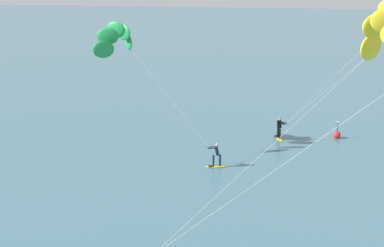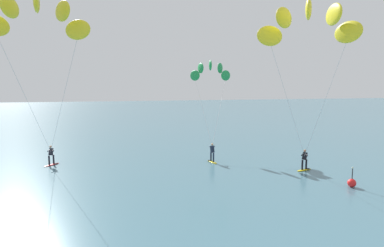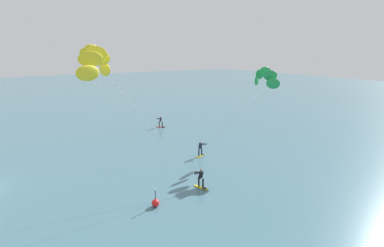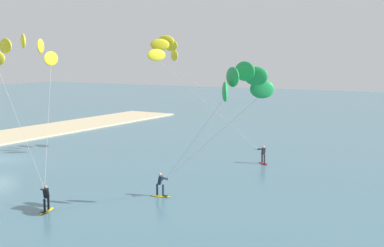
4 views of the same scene
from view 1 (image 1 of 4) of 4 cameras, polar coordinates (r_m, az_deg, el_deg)
name	(u,v)px [view 1 (image 1 of 4)]	position (r m, az deg, el deg)	size (l,w,h in m)	color
kitesurfer_mid_water	(380,50)	(20.58, 19.94, 7.64)	(5.41, 11.33, 11.65)	red
kitesurfer_far_out	(121,44)	(35.37, -7.81, 8.67)	(4.46, 8.92, 9.26)	yellow
marker_buoy	(337,135)	(41.46, 15.65, -1.18)	(0.56, 0.56, 1.38)	red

